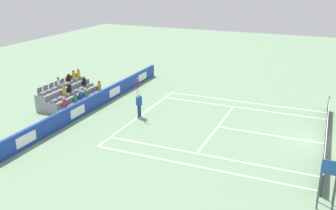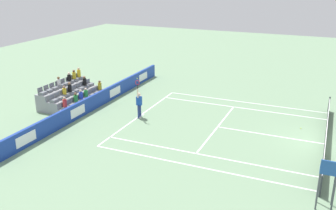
{
  "view_description": "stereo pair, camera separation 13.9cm",
  "coord_description": "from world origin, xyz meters",
  "views": [
    {
      "loc": [
        21.91,
        -0.51,
        9.45
      ],
      "look_at": [
        0.27,
        -9.76,
        1.1
      ],
      "focal_mm": 40.58,
      "sensor_mm": 36.0,
      "label": 1
    },
    {
      "loc": [
        21.86,
        -0.38,
        9.45
      ],
      "look_at": [
        0.27,
        -9.76,
        1.1
      ],
      "focal_mm": 40.58,
      "sensor_mm": 36.0,
      "label": 2
    }
  ],
  "objects": [
    {
      "name": "tennis_net",
      "position": [
        0.0,
        0.0,
        0.49
      ],
      "size": [
        11.97,
        0.1,
        1.07
      ],
      "color": "#33383D",
      "rests_on": "ground"
    },
    {
      "name": "sponsor_barrier",
      "position": [
        0.0,
        -15.54,
        0.54
      ],
      "size": [
        19.27,
        0.22,
        1.09
      ],
      "color": "#193899",
      "rests_on": "ground"
    },
    {
      "name": "ground_plane",
      "position": [
        0.0,
        0.0,
        0.0
      ],
      "size": [
        80.0,
        80.0,
        0.0
      ],
      "primitive_type": "plane",
      "color": "gray"
    },
    {
      "name": "line_singles_sideline_right",
      "position": [
        -4.12,
        -5.95,
        0.0
      ],
      "size": [
        0.1,
        11.89,
        0.01
      ],
      "primitive_type": "cube",
      "color": "white",
      "rests_on": "ground"
    },
    {
      "name": "umpire_chair",
      "position": [
        6.76,
        0.19,
        1.52
      ],
      "size": [
        0.7,
        0.7,
        2.34
      ],
      "color": "#474C54",
      "rests_on": "ground"
    },
    {
      "name": "line_centre_mark",
      "position": [
        0.0,
        -11.79,
        0.0
      ],
      "size": [
        0.1,
        0.2,
        0.01
      ],
      "primitive_type": "cube",
      "color": "white",
      "rests_on": "ground"
    },
    {
      "name": "loose_tennis_ball",
      "position": [
        -1.8,
        -1.48,
        0.03
      ],
      "size": [
        0.07,
        0.07,
        0.07
      ],
      "primitive_type": "sphere",
      "color": "#D1E533",
      "rests_on": "ground"
    },
    {
      "name": "line_doubles_sideline_right",
      "position": [
        -5.49,
        -5.95,
        0.0
      ],
      "size": [
        0.1,
        11.89,
        0.01
      ],
      "primitive_type": "cube",
      "color": "white",
      "rests_on": "ground"
    },
    {
      "name": "line_doubles_sideline_left",
      "position": [
        5.49,
        -5.95,
        0.0
      ],
      "size": [
        0.1,
        11.89,
        0.01
      ],
      "primitive_type": "cube",
      "color": "white",
      "rests_on": "ground"
    },
    {
      "name": "tennis_player",
      "position": [
        0.55,
        -11.76,
        0.99
      ],
      "size": [
        0.53,
        0.38,
        2.85
      ],
      "color": "navy",
      "rests_on": "ground"
    },
    {
      "name": "line_service",
      "position": [
        0.0,
        -6.4,
        0.0
      ],
      "size": [
        8.23,
        0.1,
        0.01
      ],
      "primitive_type": "cube",
      "color": "white",
      "rests_on": "ground"
    },
    {
      "name": "stadium_stand",
      "position": [
        -0.01,
        -17.84,
        0.56
      ],
      "size": [
        4.96,
        2.85,
        2.21
      ],
      "color": "gray",
      "rests_on": "ground"
    },
    {
      "name": "line_centre_service",
      "position": [
        0.0,
        -3.2,
        0.0
      ],
      "size": [
        0.1,
        6.4,
        0.01
      ],
      "primitive_type": "cube",
      "color": "white",
      "rests_on": "ground"
    },
    {
      "name": "line_baseline",
      "position": [
        0.0,
        -11.89,
        0.0
      ],
      "size": [
        10.97,
        0.1,
        0.01
      ],
      "primitive_type": "cube",
      "color": "white",
      "rests_on": "ground"
    },
    {
      "name": "line_singles_sideline_left",
      "position": [
        4.12,
        -5.95,
        0.0
      ],
      "size": [
        0.1,
        11.89,
        0.01
      ],
      "primitive_type": "cube",
      "color": "white",
      "rests_on": "ground"
    }
  ]
}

